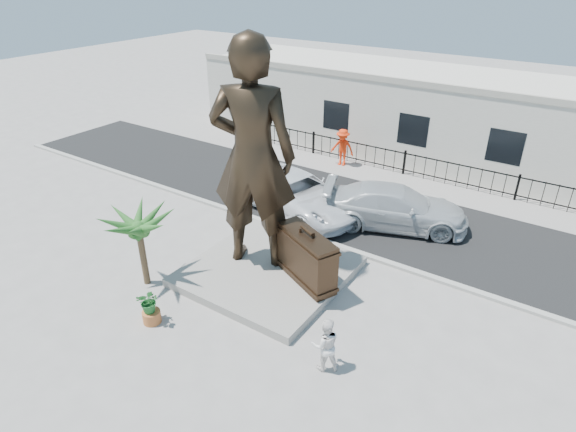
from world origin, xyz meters
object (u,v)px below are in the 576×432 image
Objects in this scene: tourist at (325,345)px; car_white at (297,194)px; suitcase at (306,257)px; statue at (253,157)px.

car_white reaches higher than tourist.
tourist is 0.26× the size of car_white.
suitcase is at bearing -130.06° from car_white.
suitcase reaches higher than tourist.
suitcase is 0.41× the size of car_white.
car_white is at bearing -91.02° from tourist.
statue reaches higher than car_white.
tourist is 9.29m from car_white.
tourist is at bearing -128.45° from car_white.
statue reaches higher than tourist.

